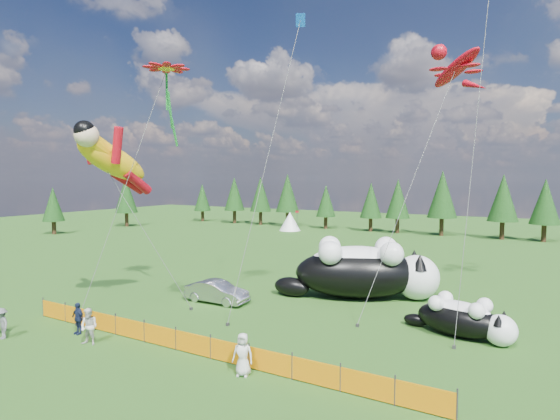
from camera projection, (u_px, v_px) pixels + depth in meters
name	position (u px, v px, depth m)	size (l,w,h in m)	color
ground	(232.00, 334.00, 22.06)	(160.00, 160.00, 0.00)	#0B3209
safety_fence	(193.00, 343.00, 19.41)	(22.06, 0.06, 1.10)	#262626
tree_line	(420.00, 206.00, 60.90)	(90.00, 4.00, 8.00)	black
festival_tents	(507.00, 233.00, 51.36)	(50.00, 3.20, 2.80)	white
cat_large	(365.00, 270.00, 28.53)	(10.28, 6.74, 3.91)	black
cat_small	(464.00, 318.00, 21.52)	(5.49, 2.78, 2.00)	black
car	(217.00, 292.00, 27.57)	(1.45, 4.17, 1.37)	#ACABB0
spectator_b	(89.00, 327.00, 20.51)	(0.85, 0.50, 1.75)	silver
spectator_c	(78.00, 318.00, 21.96)	(0.94, 0.48, 1.61)	#151E3C
spectator_d	(2.00, 324.00, 21.28)	(0.99, 0.51, 1.53)	#58595E
spectator_e	(243.00, 354.00, 17.32)	(0.84, 0.55, 1.72)	silver
superhero_kite	(112.00, 160.00, 24.94)	(6.27, 5.70, 11.65)	#EEAE0C
gecko_kite	(456.00, 69.00, 27.36)	(6.76, 11.44, 17.03)	#B90918
flower_kite	(166.00, 71.00, 25.62)	(3.70, 6.72, 15.15)	#B90918
diamond_kite_a	(297.00, 34.00, 26.32)	(1.91, 6.31, 18.57)	blue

